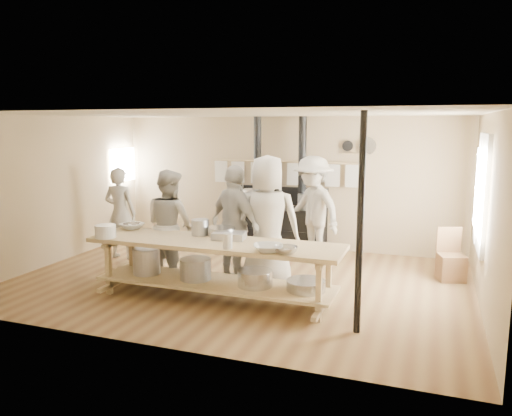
% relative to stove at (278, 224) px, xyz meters
% --- Properties ---
extents(ground, '(7.00, 7.00, 0.00)m').
position_rel_stove_xyz_m(ground, '(0.01, -2.12, -0.52)').
color(ground, brown).
rests_on(ground, ground).
extents(room_shell, '(7.00, 7.00, 7.00)m').
position_rel_stove_xyz_m(room_shell, '(0.01, -2.12, 1.10)').
color(room_shell, tan).
rests_on(room_shell, ground).
extents(window_right, '(0.09, 1.50, 1.65)m').
position_rel_stove_xyz_m(window_right, '(3.48, -1.52, 0.98)').
color(window_right, beige).
rests_on(window_right, ground).
extents(left_opening, '(0.00, 0.90, 0.90)m').
position_rel_stove_xyz_m(left_opening, '(-3.44, -0.12, 1.08)').
color(left_opening, white).
rests_on(left_opening, ground).
extents(stove, '(1.90, 0.75, 2.60)m').
position_rel_stove_xyz_m(stove, '(0.00, 0.00, 0.00)').
color(stove, black).
rests_on(stove, ground).
extents(towel_rail, '(3.00, 0.04, 0.47)m').
position_rel_stove_xyz_m(towel_rail, '(0.01, 0.28, 1.03)').
color(towel_rail, tan).
rests_on(towel_rail, ground).
extents(back_wall_shelf, '(0.63, 0.14, 0.32)m').
position_rel_stove_xyz_m(back_wall_shelf, '(1.47, 0.32, 1.48)').
color(back_wall_shelf, tan).
rests_on(back_wall_shelf, ground).
extents(prep_table, '(3.60, 0.90, 0.85)m').
position_rel_stove_xyz_m(prep_table, '(-0.00, -3.02, -0.00)').
color(prep_table, tan).
rests_on(prep_table, ground).
extents(support_post, '(0.08, 0.08, 2.60)m').
position_rel_stove_xyz_m(support_post, '(2.06, -3.47, 0.78)').
color(support_post, black).
rests_on(support_post, ground).
extents(cook_far_left, '(0.64, 0.44, 1.68)m').
position_rel_stove_xyz_m(cook_far_left, '(-2.56, -1.53, 0.32)').
color(cook_far_left, '#B7B0A2').
rests_on(cook_far_left, ground).
extents(cook_left, '(1.05, 0.95, 1.76)m').
position_rel_stove_xyz_m(cook_left, '(-1.06, -2.36, 0.36)').
color(cook_left, '#B7B0A2').
rests_on(cook_left, ground).
extents(cook_center, '(1.10, 0.84, 2.01)m').
position_rel_stove_xyz_m(cook_center, '(0.52, -2.23, 0.48)').
color(cook_center, '#B7B0A2').
rests_on(cook_center, ground).
extents(cook_right, '(1.16, 0.94, 1.85)m').
position_rel_stove_xyz_m(cook_right, '(0.01, -2.26, 0.40)').
color(cook_right, '#B7B0A2').
rests_on(cook_right, ground).
extents(cook_by_window, '(1.41, 1.26, 1.90)m').
position_rel_stove_xyz_m(cook_by_window, '(0.81, -0.54, 0.43)').
color(cook_by_window, '#B7B0A2').
rests_on(cook_by_window, ground).
extents(chair, '(0.48, 0.48, 0.83)m').
position_rel_stove_xyz_m(chair, '(3.15, -0.91, -0.28)').
color(chair, brown).
rests_on(chair, ground).
extents(bowl_white_a, '(0.42, 0.42, 0.09)m').
position_rel_stove_xyz_m(bowl_white_a, '(-1.54, -2.69, 0.37)').
color(bowl_white_a, white).
rests_on(bowl_white_a, prep_table).
extents(bowl_steel_a, '(0.37, 0.37, 0.08)m').
position_rel_stove_xyz_m(bowl_steel_a, '(-1.54, -2.69, 0.37)').
color(bowl_steel_a, silver).
rests_on(bowl_steel_a, prep_table).
extents(bowl_white_b, '(0.49, 0.49, 0.09)m').
position_rel_stove_xyz_m(bowl_white_b, '(0.90, -3.32, 0.38)').
color(bowl_white_b, white).
rests_on(bowl_white_b, prep_table).
extents(bowl_steel_b, '(0.43, 0.43, 0.09)m').
position_rel_stove_xyz_m(bowl_steel_b, '(1.13, -3.35, 0.38)').
color(bowl_steel_b, silver).
rests_on(bowl_steel_b, prep_table).
extents(roasting_pan, '(0.48, 0.36, 0.10)m').
position_rel_stove_xyz_m(roasting_pan, '(0.16, -2.84, 0.38)').
color(roasting_pan, '#B2B2B7').
rests_on(roasting_pan, prep_table).
extents(mixing_bowl_large, '(0.50, 0.50, 0.13)m').
position_rel_stove_xyz_m(mixing_bowl_large, '(-0.03, -2.69, 0.39)').
color(mixing_bowl_large, silver).
rests_on(mixing_bowl_large, prep_table).
extents(bucket_galv, '(0.27, 0.27, 0.23)m').
position_rel_stove_xyz_m(bucket_galv, '(-0.35, -2.74, 0.45)').
color(bucket_galv, gray).
rests_on(bucket_galv, prep_table).
extents(deep_bowl_enamel, '(0.33, 0.33, 0.18)m').
position_rel_stove_xyz_m(deep_bowl_enamel, '(-1.54, -3.35, 0.42)').
color(deep_bowl_enamel, white).
rests_on(deep_bowl_enamel, prep_table).
extents(pitcher, '(0.15, 0.15, 0.20)m').
position_rel_stove_xyz_m(pitcher, '(0.35, -3.35, 0.43)').
color(pitcher, white).
rests_on(pitcher, prep_table).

